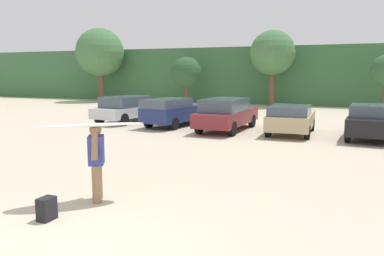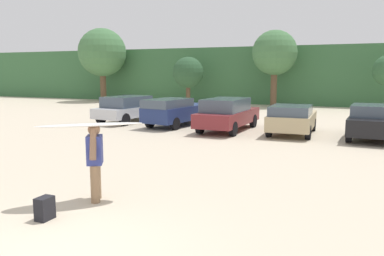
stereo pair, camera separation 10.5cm
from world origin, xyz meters
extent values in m
cube|color=#38663D|center=(0.00, 35.56, 2.53)|extent=(108.00, 12.00, 5.05)
cylinder|color=brown|center=(-18.55, 27.57, 1.37)|extent=(0.58, 0.58, 2.75)
sphere|color=#427042|center=(-18.55, 27.57, 4.70)|extent=(4.60, 4.60, 4.60)
cylinder|color=brown|center=(-9.38, 27.20, 0.83)|extent=(0.38, 0.38, 1.66)
sphere|color=#284C2D|center=(-9.38, 27.20, 2.80)|extent=(2.69, 2.69, 2.69)
cylinder|color=brown|center=(-2.03, 27.80, 1.42)|extent=(0.51, 0.51, 2.84)
sphere|color=#427042|center=(-2.03, 27.80, 4.39)|extent=(3.63, 3.63, 3.63)
cube|color=silver|center=(-7.70, 14.75, 0.61)|extent=(2.48, 4.61, 0.55)
cube|color=#3F4C5B|center=(-7.73, 14.49, 1.19)|extent=(2.08, 2.79, 0.60)
cylinder|color=black|center=(-8.33, 16.30, 0.34)|extent=(0.31, 0.70, 0.68)
cylinder|color=black|center=(-6.65, 16.06, 0.34)|extent=(0.31, 0.70, 0.68)
cylinder|color=black|center=(-8.74, 13.43, 0.34)|extent=(0.31, 0.70, 0.68)
cylinder|color=black|center=(-7.07, 13.19, 0.34)|extent=(0.31, 0.70, 0.68)
cube|color=navy|center=(-4.51, 14.44, 0.69)|extent=(2.35, 4.69, 0.75)
cube|color=#3F4C5B|center=(-4.66, 13.47, 1.27)|extent=(1.93, 2.80, 0.42)
cylinder|color=black|center=(-5.06, 16.02, 0.31)|extent=(0.31, 0.65, 0.63)
cylinder|color=black|center=(-3.54, 15.79, 0.31)|extent=(0.31, 0.65, 0.63)
cylinder|color=black|center=(-5.49, 13.08, 0.31)|extent=(0.31, 0.65, 0.63)
cylinder|color=black|center=(-3.97, 12.86, 0.31)|extent=(0.31, 0.65, 0.63)
cube|color=maroon|center=(-1.53, 13.77, 0.65)|extent=(2.00, 4.86, 0.64)
cube|color=#3F4C5B|center=(-1.54, 13.40, 1.28)|extent=(1.77, 2.84, 0.61)
cylinder|color=black|center=(-2.26, 15.39, 0.33)|extent=(0.25, 0.67, 0.66)
cylinder|color=black|center=(-0.65, 15.32, 0.33)|extent=(0.25, 0.67, 0.66)
cylinder|color=black|center=(-2.40, 12.23, 0.33)|extent=(0.25, 0.67, 0.66)
cylinder|color=black|center=(-0.79, 12.16, 0.33)|extent=(0.25, 0.67, 0.66)
cube|color=tan|center=(1.54, 13.84, 0.63)|extent=(1.91, 4.01, 0.65)
cube|color=#3F4C5B|center=(1.55, 13.12, 1.16)|extent=(1.73, 2.25, 0.41)
cylinder|color=black|center=(0.69, 15.13, 0.30)|extent=(0.23, 0.61, 0.60)
cylinder|color=black|center=(2.34, 15.16, 0.30)|extent=(0.23, 0.61, 0.60)
cylinder|color=black|center=(0.74, 12.51, 0.30)|extent=(0.23, 0.61, 0.60)
cylinder|color=black|center=(2.39, 12.54, 0.30)|extent=(0.23, 0.61, 0.60)
cube|color=black|center=(4.92, 13.82, 0.65)|extent=(2.13, 4.39, 0.68)
cube|color=#3F4C5B|center=(4.90, 13.52, 1.23)|extent=(1.83, 2.16, 0.49)
cylinder|color=black|center=(4.18, 15.28, 0.31)|extent=(0.26, 0.63, 0.61)
cylinder|color=black|center=(3.99, 12.46, 0.31)|extent=(0.26, 0.63, 0.61)
cylinder|color=#8C6B4C|center=(-1.00, 2.39, 0.42)|extent=(0.19, 0.19, 0.83)
cylinder|color=#8C6B4C|center=(-1.15, 2.65, 0.42)|extent=(0.19, 0.19, 0.83)
cube|color=#333D8C|center=(-1.08, 2.52, 1.15)|extent=(0.49, 0.53, 0.64)
sphere|color=#8C664C|center=(-1.08, 2.52, 1.60)|extent=(0.26, 0.26, 0.26)
cylinder|color=#8C664C|center=(-0.96, 2.31, 1.31)|extent=(0.31, 0.40, 0.68)
cylinder|color=#8C664C|center=(-1.19, 2.72, 1.31)|extent=(0.24, 0.28, 0.68)
ellipsoid|color=white|center=(-1.08, 2.39, 1.72)|extent=(2.16, 1.92, 0.12)
cube|color=black|center=(-1.30, 1.18, 0.23)|extent=(0.24, 0.34, 0.45)
camera|label=1|loc=(4.02, -4.46, 2.83)|focal=36.59mm
camera|label=2|loc=(4.11, -4.42, 2.83)|focal=36.59mm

